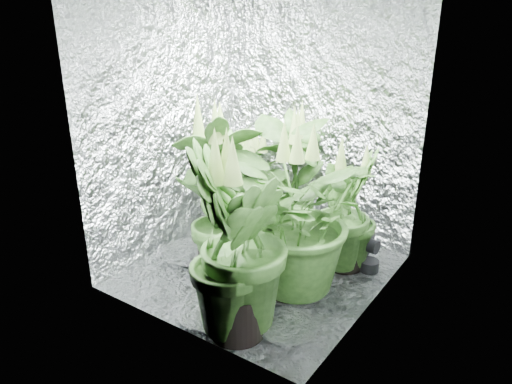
{
  "coord_description": "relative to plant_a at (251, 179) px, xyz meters",
  "views": [
    {
      "loc": [
        1.7,
        -2.53,
        1.82
      ],
      "look_at": [
        -0.03,
        0.0,
        0.59
      ],
      "focal_mm": 35.0,
      "sensor_mm": 36.0,
      "label": 1
    }
  ],
  "objects": [
    {
      "name": "plant_label",
      "position": [
        0.84,
        -1.27,
        -0.1
      ],
      "size": [
        0.06,
        0.05,
        0.09
      ],
      "primitive_type": "cube",
      "rotation": [
        -0.21,
        0.0,
        0.73
      ],
      "color": "white",
      "rests_on": "plant_g"
    },
    {
      "name": "walls",
      "position": [
        0.49,
        -0.6,
        0.6
      ],
      "size": [
        1.62,
        1.62,
        2.0
      ],
      "color": "silver",
      "rests_on": "ground"
    },
    {
      "name": "circulation_fan",
      "position": [
        1.1,
        -0.16,
        -0.25
      ],
      "size": [
        0.15,
        0.3,
        0.35
      ],
      "rotation": [
        0.0,
        0.0,
        -0.13
      ],
      "color": "black",
      "rests_on": "ground"
    },
    {
      "name": "plant_b",
      "position": [
        0.39,
        0.04,
        0.09
      ],
      "size": [
        0.71,
        0.71,
        1.05
      ],
      "rotation": [
        0.0,
        0.0,
        0.93
      ],
      "color": "black",
      "rests_on": "ground"
    },
    {
      "name": "plant_f",
      "position": [
        0.24,
        -0.73,
        0.16
      ],
      "size": [
        0.82,
        0.82,
        1.21
      ],
      "rotation": [
        0.0,
        0.0,
        4.01
      ],
      "color": "black",
      "rests_on": "ground"
    },
    {
      "name": "ground",
      "position": [
        0.49,
        -0.6,
        -0.4
      ],
      "size": [
        1.6,
        1.6,
        0.0
      ],
      "primitive_type": "plane",
      "color": "silver",
      "rests_on": "ground"
    },
    {
      "name": "plant_a",
      "position": [
        0.0,
        0.0,
        0.0
      ],
      "size": [
        0.86,
        0.86,
        0.85
      ],
      "rotation": [
        0.0,
        0.0,
        0.3
      ],
      "color": "black",
      "rests_on": "ground"
    },
    {
      "name": "plant_d",
      "position": [
        0.21,
        -0.48,
        0.03
      ],
      "size": [
        0.66,
        0.66,
        0.93
      ],
      "rotation": [
        0.0,
        0.0,
        2.2
      ],
      "color": "black",
      "rests_on": "ground"
    },
    {
      "name": "plant_c",
      "position": [
        0.95,
        -0.2,
        0.03
      ],
      "size": [
        0.56,
        0.56,
        0.94
      ],
      "rotation": [
        0.0,
        0.0,
        1.32
      ],
      "color": "black",
      "rests_on": "ground"
    },
    {
      "name": "plant_g",
      "position": [
        0.77,
        -1.24,
        0.16
      ],
      "size": [
        0.63,
        0.63,
        1.21
      ],
      "rotation": [
        0.0,
        0.0,
        4.68
      ],
      "color": "black",
      "rests_on": "ground"
    },
    {
      "name": "plant_e",
      "position": [
        0.8,
        -0.71,
        0.15
      ],
      "size": [
        1.06,
        1.06,
        1.14
      ],
      "rotation": [
        0.0,
        0.0,
        3.29
      ],
      "color": "black",
      "rests_on": "ground"
    }
  ]
}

